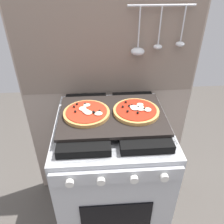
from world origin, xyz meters
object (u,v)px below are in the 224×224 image
at_px(stove, 112,175).
at_px(pizza_right, 136,110).
at_px(baking_tray, 112,115).
at_px(pizza_left, 87,113).

relative_size(stove, pizza_right, 3.81).
height_order(stove, baking_tray, baking_tray).
height_order(stove, pizza_right, pizza_right).
bearing_deg(baking_tray, stove, -90.00).
relative_size(pizza_left, pizza_right, 1.00).
height_order(pizza_left, pizza_right, same).
relative_size(baking_tray, pizza_right, 2.28).
height_order(baking_tray, pizza_left, pizza_left).
xyz_separation_m(baking_tray, pizza_right, (0.13, 0.00, 0.02)).
distance_m(stove, pizza_right, 0.49).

